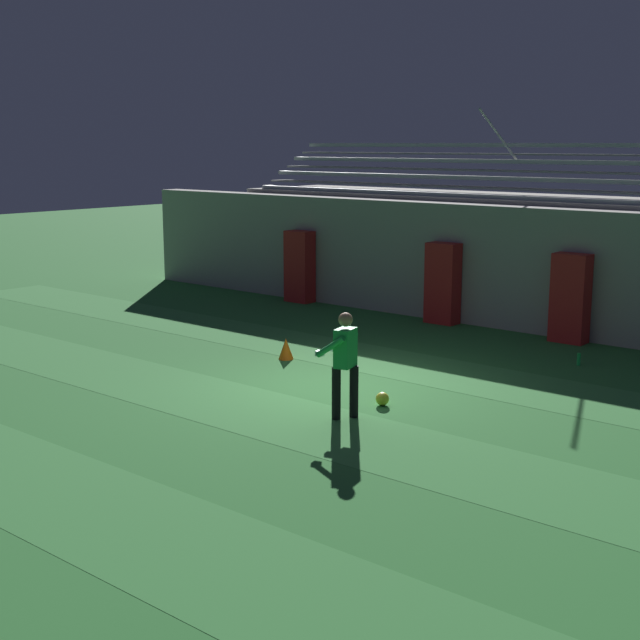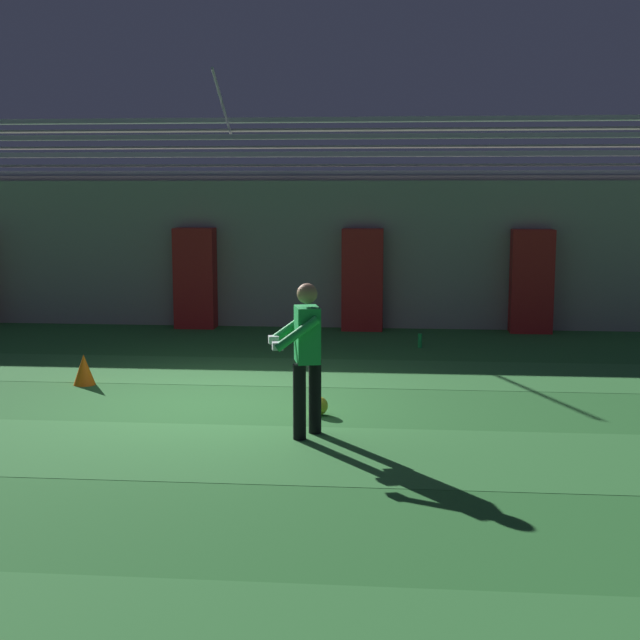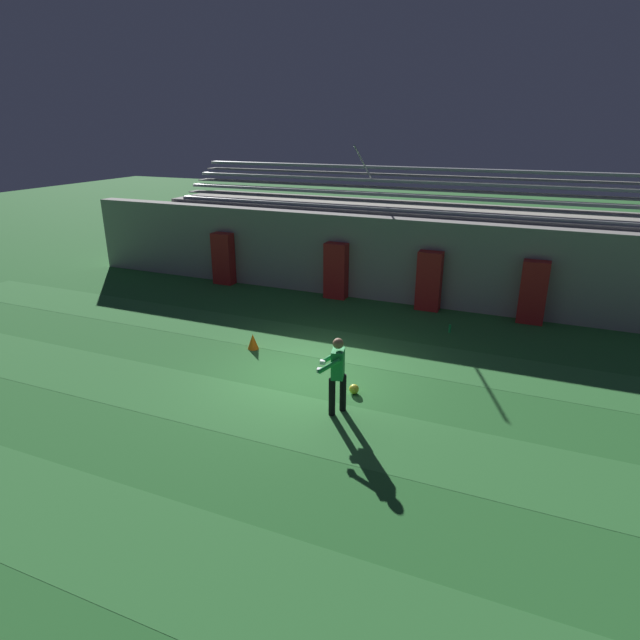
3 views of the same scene
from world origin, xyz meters
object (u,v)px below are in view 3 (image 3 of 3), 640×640
soccer_ball (354,389)px  water_bottle (450,329)px  padding_pillar_gate_right (429,281)px  traffic_cone (253,341)px  padding_pillar_gate_left (336,271)px  goalkeeper (337,371)px  padding_pillar_far_left (223,259)px  padding_pillar_far_right (533,292)px

soccer_ball → water_bottle: bearing=74.4°
padding_pillar_gate_right → traffic_cone: padding_pillar_gate_right is taller
padding_pillar_gate_left → soccer_ball: (2.96, -6.40, -0.85)m
goalkeeper → soccer_ball: bearing=86.5°
padding_pillar_far_left → water_bottle: 8.98m
padding_pillar_gate_left → water_bottle: size_ratio=7.96×
padding_pillar_gate_left → goalkeeper: (2.90, -7.33, -0.00)m
padding_pillar_far_left → soccer_ball: (7.47, -6.40, -0.85)m
padding_pillar_gate_right → water_bottle: padding_pillar_gate_right is taller
water_bottle → soccer_ball: bearing=-105.6°
goalkeeper → soccer_ball: size_ratio=7.59×
padding_pillar_far_right → goalkeeper: padding_pillar_far_right is taller
padding_pillar_gate_left → water_bottle: bearing=-22.9°
padding_pillar_far_right → water_bottle: bearing=-139.2°
soccer_ball → padding_pillar_far_left: bearing=139.4°
padding_pillar_gate_right → soccer_ball: (-0.24, -6.40, -0.85)m
padding_pillar_gate_right → water_bottle: bearing=-59.6°
water_bottle → padding_pillar_far_left: bearing=168.4°
padding_pillar_gate_right → padding_pillar_far_left: (-7.71, 0.00, 0.00)m
traffic_cone → padding_pillar_far_left: bearing=129.2°
padding_pillar_gate_right → goalkeeper: (-0.30, -7.33, -0.00)m
padding_pillar_far_right → padding_pillar_gate_right: bearing=180.0°
padding_pillar_far_right → goalkeeper: size_ratio=1.14×
soccer_ball → traffic_cone: size_ratio=0.52×
water_bottle → goalkeeper: bearing=-103.7°
traffic_cone → padding_pillar_gate_left: bearing=85.6°
padding_pillar_gate_left → soccer_ball: bearing=-65.2°
padding_pillar_far_left → padding_pillar_gate_right: bearing=0.0°
padding_pillar_gate_left → padding_pillar_far_right: size_ratio=1.00×
padding_pillar_gate_left → padding_pillar_far_left: size_ratio=1.00×
goalkeeper → padding_pillar_gate_left: bearing=111.6°
padding_pillar_gate_right → padding_pillar_far_left: 7.71m
goalkeeper → traffic_cone: goalkeeper is taller
padding_pillar_far_left → water_bottle: size_ratio=7.96×
soccer_ball → traffic_cone: traffic_cone is taller
padding_pillar_gate_left → padding_pillar_far_right: same height
padding_pillar_gate_left → traffic_cone: 5.13m
padding_pillar_far_right → soccer_ball: (-3.36, -6.40, -0.85)m
padding_pillar_far_right → soccer_ball: padding_pillar_far_right is taller
padding_pillar_gate_right → water_bottle: size_ratio=7.96×
padding_pillar_gate_left → padding_pillar_far_left: bearing=180.0°
goalkeeper → water_bottle: 5.76m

